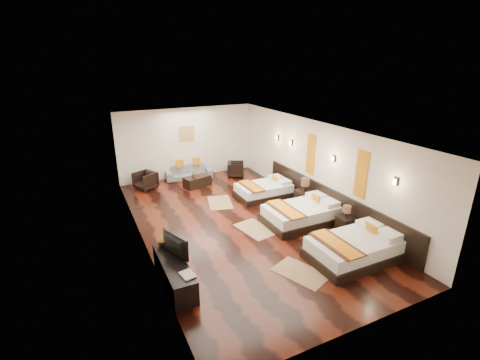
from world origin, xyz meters
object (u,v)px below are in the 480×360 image
armchair_right (236,169)px  book (182,277)px  bed_mid (302,214)px  table_plant (194,174)px  sofa (189,172)px  bed_far (264,190)px  tv (172,246)px  nightstand_b (304,197)px  tv_console (174,273)px  armchair_left (145,181)px  coffee_table (197,181)px  bed_near (355,248)px  figurine (164,238)px  nightstand_a (345,223)px

armchair_right → book: bearing=172.9°
bed_mid → table_plant: bed_mid is taller
bed_mid → sofa: (-1.79, 5.26, -0.02)m
bed_mid → book: bed_mid is taller
bed_far → armchair_right: bearing=89.2°
tv → book: bearing=157.1°
table_plant → tv: bearing=-113.3°
nightstand_b → armchair_right: nightstand_b is taller
tv_console → nightstand_b: bearing=23.6°
bed_far → armchair_left: (-3.60, 2.59, 0.08)m
book → coffee_table: size_ratio=0.34×
nightstand_b → coffee_table: (-2.53, 3.31, -0.15)m
bed_near → bed_far: bed_near is taller
nightstand_b → tv: (-4.89, -1.92, 0.46)m
nightstand_b → tv_console: 5.40m
figurine → bed_near: bearing=-22.1°
bed_mid → nightstand_b: nightstand_b is taller
tv → coffee_table: (2.36, 5.23, -0.60)m
bed_mid → nightstand_a: bearing=-53.4°
armchair_right → coffee_table: (-1.82, -0.43, -0.11)m
bed_mid → figurine: (-4.20, -0.44, 0.44)m
bed_mid → nightstand_a: size_ratio=2.72×
nightstand_a → nightstand_b: size_ratio=0.81×
armchair_left → table_plant: (1.68, -0.66, 0.20)m
nightstand_a → armchair_left: 7.28m
sofa → bed_mid: bearing=-62.8°
nightstand_b → tv: bearing=-158.6°
sofa → tv: bearing=-102.2°
tv_console → figurine: figurine is taller
tv_console → figurine: size_ratio=5.22×
nightstand_b → book: nightstand_b is taller
nightstand_a → sofa: size_ratio=0.43×
armchair_left → coffee_table: 1.91m
tv_console → book: book is taller
armchair_right → coffee_table: 1.87m
bed_mid → armchair_right: bearing=89.6°
nightstand_b → armchair_right: bearing=100.9°
armchair_left → bed_near: bearing=0.2°
nightstand_b → armchair_left: 5.84m
tv → book: tv is taller
bed_near → book: size_ratio=6.52×
armchair_left → bed_mid: bearing=9.6°
tv_console → coffee_table: tv_console is taller
tv → figurine: 0.56m
nightstand_a → armchair_right: size_ratio=1.19×
sofa → armchair_right: (1.82, -0.60, 0.04)m
table_plant → bed_far: bearing=-45.2°
book → coffee_table: bearing=68.3°
tv_console → table_plant: table_plant is taller
nightstand_a → tv_console: nightstand_a is taller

